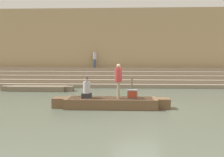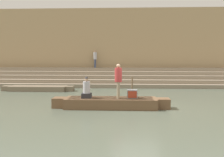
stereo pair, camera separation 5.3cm
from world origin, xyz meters
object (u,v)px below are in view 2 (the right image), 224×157
(person_rowing, at_px, (87,89))
(person_on_steps, at_px, (95,58))
(rowboat_main, at_px, (111,103))
(tv_set, at_px, (132,94))
(mooring_post, at_px, (132,83))
(person_standing, at_px, (118,79))
(moored_boat_shore, at_px, (38,88))

(person_rowing, distance_m, person_on_steps, 11.45)
(rowboat_main, xyz_separation_m, tv_set, (1.10, 0.05, 0.45))
(person_rowing, relative_size, person_on_steps, 0.67)
(rowboat_main, height_order, person_rowing, person_rowing)
(mooring_post, bearing_deg, person_rowing, -108.77)
(rowboat_main, distance_m, tv_set, 1.19)
(tv_set, height_order, mooring_post, mooring_post)
(rowboat_main, height_order, person_standing, person_standing)
(rowboat_main, bearing_deg, mooring_post, 78.76)
(rowboat_main, distance_m, person_on_steps, 11.68)
(person_rowing, height_order, mooring_post, person_rowing)
(mooring_post, distance_m, person_on_steps, 5.55)
(person_standing, height_order, mooring_post, person_standing)
(moored_boat_shore, height_order, mooring_post, mooring_post)
(mooring_post, xyz_separation_m, person_on_steps, (-3.38, 3.94, 1.98))
(person_rowing, bearing_deg, moored_boat_shore, 129.55)
(moored_boat_shore, distance_m, person_on_steps, 6.69)
(person_standing, bearing_deg, mooring_post, 90.00)
(person_rowing, bearing_deg, rowboat_main, 4.85)
(person_rowing, relative_size, moored_boat_shore, 0.20)
(tv_set, distance_m, moored_boat_shore, 9.39)
(person_standing, distance_m, tv_set, 1.08)
(person_rowing, distance_m, mooring_post, 7.80)
(moored_boat_shore, bearing_deg, person_rowing, -48.01)
(moored_boat_shore, bearing_deg, rowboat_main, -41.23)
(tv_set, xyz_separation_m, person_on_steps, (-3.21, 11.23, 1.77))
(rowboat_main, height_order, tv_set, tv_set)
(mooring_post, relative_size, person_on_steps, 0.63)
(mooring_post, bearing_deg, tv_set, -91.35)
(rowboat_main, xyz_separation_m, moored_boat_shore, (-5.92, 6.27, -0.07))
(person_standing, xyz_separation_m, tv_set, (0.71, 0.17, -0.79))
(rowboat_main, relative_size, tv_set, 11.49)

